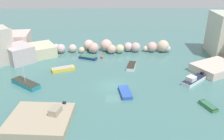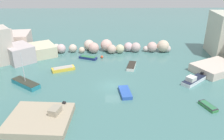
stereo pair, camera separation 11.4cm
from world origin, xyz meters
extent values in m
plane|color=#457673|center=(0.00, 0.00, 0.00)|extent=(160.00, 160.00, 0.00)
cube|color=beige|center=(-16.83, 14.39, 1.20)|extent=(10.32, 9.64, 2.40)
cube|color=beige|center=(-23.67, 19.88, 1.90)|extent=(8.79, 8.18, 3.80)
cube|color=#C1B3B4|center=(-19.27, 11.46, 1.75)|extent=(7.55, 7.68, 3.49)
cube|color=beige|center=(24.41, 14.99, 4.63)|extent=(4.55, 8.67, 9.25)
cube|color=beige|center=(19.64, 5.46, 0.74)|extent=(9.94, 8.90, 1.49)
sphere|color=beige|center=(-16.67, 16.72, 0.75)|extent=(1.50, 1.50, 1.50)
sphere|color=beige|center=(-14.55, 16.86, 1.17)|extent=(2.34, 2.34, 2.34)
sphere|color=beige|center=(-12.73, 17.07, 0.98)|extent=(1.96, 1.96, 1.96)
sphere|color=beige|center=(-11.49, 16.50, 1.04)|extent=(2.08, 2.08, 2.08)
sphere|color=beige|center=(-8.87, 16.93, 0.95)|extent=(1.89, 1.89, 1.89)
sphere|color=beige|center=(-6.75, 16.38, 0.70)|extent=(1.40, 1.40, 1.40)
sphere|color=beige|center=(-5.20, 18.44, 1.24)|extent=(2.48, 2.48, 2.48)
sphere|color=#D6A79B|center=(-3.97, 16.42, 1.21)|extent=(2.41, 2.41, 2.41)
sphere|color=beige|center=(-1.06, 17.81, 1.37)|extent=(2.74, 2.74, 2.74)
sphere|color=#CEAD9C|center=(0.16, 15.93, 1.04)|extent=(2.07, 2.07, 2.07)
sphere|color=beige|center=(2.06, 16.19, 1.01)|extent=(2.02, 2.02, 2.02)
sphere|color=beige|center=(4.11, 17.44, 1.05)|extent=(2.09, 2.09, 2.09)
sphere|color=#C5ABA7|center=(5.81, 16.92, 1.12)|extent=(2.24, 2.24, 2.24)
sphere|color=beige|center=(8.19, 17.03, 0.67)|extent=(1.33, 1.33, 1.33)
sphere|color=#CFA9A1|center=(9.62, 16.90, 1.17)|extent=(2.35, 2.35, 2.35)
sphere|color=beige|center=(12.16, 16.81, 1.39)|extent=(2.79, 2.79, 2.79)
sphere|color=beige|center=(13.17, 16.61, 0.81)|extent=(1.62, 1.62, 1.62)
cube|color=tan|center=(-9.53, -9.73, 0.45)|extent=(8.30, 7.47, 0.90)
sphere|color=#E04C28|center=(-2.05, 12.87, 0.30)|extent=(0.60, 0.60, 0.60)
cube|color=navy|center=(-5.04, 12.54, 0.23)|extent=(4.10, 2.69, 0.47)
cube|color=#2D7047|center=(-5.04, 12.54, 0.51)|extent=(3.49, 2.28, 0.08)
cube|color=white|center=(14.07, 1.05, 0.32)|extent=(5.15, 4.75, 0.64)
cube|color=#1B2135|center=(14.07, 1.05, 0.67)|extent=(5.05, 4.65, 0.06)
cube|color=silver|center=(13.28, 0.37, 1.03)|extent=(1.96, 1.94, 0.79)
cube|color=black|center=(16.00, 2.71, 0.89)|extent=(0.56, 0.57, 0.50)
cube|color=teal|center=(-14.56, 0.42, 0.36)|extent=(5.56, 4.81, 0.72)
cube|color=#2C3025|center=(-14.56, 0.42, 0.75)|extent=(5.44, 4.72, 0.06)
cylinder|color=silver|center=(-14.56, 0.42, 3.29)|extent=(0.10, 0.10, 5.13)
cube|color=white|center=(3.92, 7.63, 0.28)|extent=(2.31, 4.26, 0.57)
cube|color=#2B271F|center=(3.92, 7.63, 0.60)|extent=(2.26, 4.18, 0.06)
cube|color=white|center=(-7.53, -8.82, 0.33)|extent=(3.01, 4.97, 0.65)
cube|color=#322436|center=(-7.53, -8.82, 0.68)|extent=(2.95, 4.87, 0.06)
cube|color=#9E937F|center=(-7.61, -9.07, 1.19)|extent=(1.64, 1.97, 1.09)
cube|color=black|center=(-6.86, -6.73, 0.90)|extent=(0.53, 0.48, 0.50)
cube|color=yellow|center=(-9.33, 6.49, 0.30)|extent=(4.56, 3.03, 0.61)
cube|color=#ADA89E|center=(-9.33, 6.49, 0.65)|extent=(3.87, 2.57, 0.08)
cube|color=#358144|center=(13.38, -6.78, 0.21)|extent=(2.01, 3.08, 0.41)
cube|color=#2C2732|center=(13.38, -6.78, 0.44)|extent=(1.97, 3.02, 0.06)
cube|color=#2D7047|center=(13.38, -6.78, 0.45)|extent=(1.71, 2.62, 0.08)
cube|color=#2B55B4|center=(1.92, -2.74, 0.27)|extent=(2.04, 3.97, 0.55)
camera|label=1|loc=(-0.86, -34.08, 18.21)|focal=36.91mm
camera|label=2|loc=(-0.75, -34.08, 18.21)|focal=36.91mm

